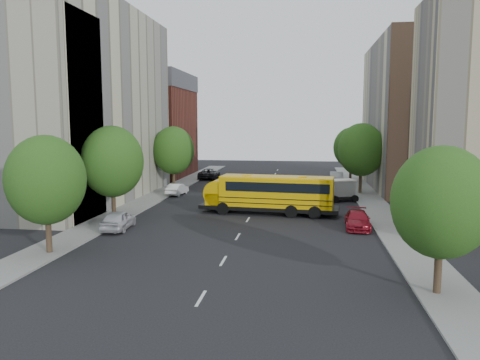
% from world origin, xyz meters
% --- Properties ---
extents(ground, '(120.00, 120.00, 0.00)m').
position_xyz_m(ground, '(0.00, 0.00, 0.00)').
color(ground, black).
rests_on(ground, ground).
extents(sidewalk_left, '(3.00, 80.00, 0.12)m').
position_xyz_m(sidewalk_left, '(-11.50, 5.00, 0.06)').
color(sidewalk_left, slate).
rests_on(sidewalk_left, ground).
extents(sidewalk_right, '(3.00, 80.00, 0.12)m').
position_xyz_m(sidewalk_right, '(11.50, 5.00, 0.06)').
color(sidewalk_right, slate).
rests_on(sidewalk_right, ground).
extents(lane_markings, '(0.15, 64.00, 0.01)m').
position_xyz_m(lane_markings, '(0.00, 10.00, 0.01)').
color(lane_markings, silver).
rests_on(lane_markings, ground).
extents(building_left_cream, '(10.00, 26.00, 20.00)m').
position_xyz_m(building_left_cream, '(-18.00, 6.00, 10.00)').
color(building_left_cream, '#BCB897').
rests_on(building_left_cream, ground).
extents(building_left_redbrick, '(10.00, 15.00, 13.00)m').
position_xyz_m(building_left_redbrick, '(-18.00, 28.00, 6.50)').
color(building_left_redbrick, maroon).
rests_on(building_left_redbrick, ground).
extents(building_left_near, '(10.00, 7.00, 17.00)m').
position_xyz_m(building_left_near, '(-18.00, -4.50, 8.50)').
color(building_left_near, beige).
rests_on(building_left_near, ground).
extents(building_right_far, '(10.00, 22.00, 18.00)m').
position_xyz_m(building_right_far, '(18.00, 20.00, 9.00)').
color(building_right_far, beige).
rests_on(building_right_far, ground).
extents(building_right_sidewall, '(10.10, 0.30, 18.00)m').
position_xyz_m(building_right_sidewall, '(18.00, 9.00, 9.00)').
color(building_right_sidewall, brown).
rests_on(building_right_sidewall, ground).
extents(street_tree_0, '(4.80, 4.80, 7.41)m').
position_xyz_m(street_tree_0, '(-11.00, -14.00, 4.64)').
color(street_tree_0, '#38281C').
rests_on(street_tree_0, ground).
extents(street_tree_1, '(5.12, 5.12, 7.90)m').
position_xyz_m(street_tree_1, '(-11.00, -4.00, 4.95)').
color(street_tree_1, '#38281C').
rests_on(street_tree_1, ground).
extents(street_tree_2, '(4.99, 4.99, 7.71)m').
position_xyz_m(street_tree_2, '(-11.00, 14.00, 4.83)').
color(street_tree_2, '#38281C').
rests_on(street_tree_2, ground).
extents(street_tree_3, '(4.61, 4.61, 7.11)m').
position_xyz_m(street_tree_3, '(11.00, -18.00, 4.45)').
color(street_tree_3, '#38281C').
rests_on(street_tree_3, ground).
extents(street_tree_4, '(5.25, 5.25, 8.10)m').
position_xyz_m(street_tree_4, '(11.00, 14.00, 5.08)').
color(street_tree_4, '#38281C').
rests_on(street_tree_4, ground).
extents(street_tree_5, '(4.86, 4.86, 7.51)m').
position_xyz_m(street_tree_5, '(11.00, 26.00, 4.70)').
color(street_tree_5, '#38281C').
rests_on(street_tree_5, ground).
extents(school_bus, '(12.60, 4.06, 3.49)m').
position_xyz_m(school_bus, '(1.42, 0.76, 1.95)').
color(school_bus, black).
rests_on(school_bus, ground).
extents(safari_truck, '(5.60, 3.60, 2.27)m').
position_xyz_m(safari_truck, '(7.30, 8.22, 1.20)').
color(safari_truck, black).
rests_on(safari_truck, ground).
extents(parked_car_0, '(2.12, 4.55, 1.51)m').
position_xyz_m(parked_car_0, '(-9.38, -7.02, 0.75)').
color(parked_car_0, silver).
rests_on(parked_car_0, ground).
extents(parked_car_1, '(1.78, 4.10, 1.31)m').
position_xyz_m(parked_car_1, '(-9.60, 10.39, 0.66)').
color(parked_car_1, white).
rests_on(parked_car_1, ground).
extents(parked_car_2, '(2.68, 5.57, 1.53)m').
position_xyz_m(parked_car_2, '(-9.12, 25.91, 0.77)').
color(parked_car_2, black).
rests_on(parked_car_2, ground).
extents(parked_car_3, '(2.11, 4.68, 1.33)m').
position_xyz_m(parked_car_3, '(8.80, -4.04, 0.66)').
color(parked_car_3, maroon).
rests_on(parked_car_3, ground).
extents(parked_car_4, '(1.85, 4.20, 1.41)m').
position_xyz_m(parked_car_4, '(8.80, 16.40, 0.70)').
color(parked_car_4, '#333A5A').
rests_on(parked_car_4, ground).
extents(parked_car_5, '(1.81, 4.91, 1.61)m').
position_xyz_m(parked_car_5, '(8.87, 22.35, 0.80)').
color(parked_car_5, '#999894').
rests_on(parked_car_5, ground).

